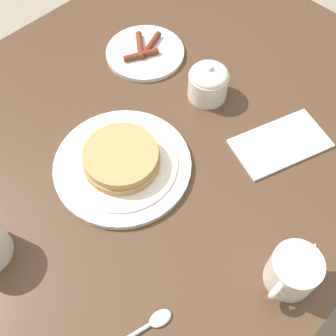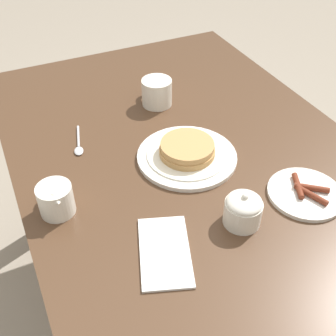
{
  "view_description": "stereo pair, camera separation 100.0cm",
  "coord_description": "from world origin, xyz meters",
  "px_view_note": "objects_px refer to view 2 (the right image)",
  "views": [
    {
      "loc": [
        0.24,
        0.38,
        1.45
      ],
      "look_at": [
        -0.05,
        0.09,
        0.8
      ],
      "focal_mm": 45.0,
      "sensor_mm": 36.0,
      "label": 1
    },
    {
      "loc": [
        -0.76,
        0.42,
        1.47
      ],
      "look_at": [
        -0.05,
        0.09,
        0.8
      ],
      "focal_mm": 45.0,
      "sensor_mm": 36.0,
      "label": 2
    }
  ],
  "objects_px": {
    "side_plate_bacon": "(305,193)",
    "coffee_mug": "(156,92)",
    "sugar_bowl": "(243,209)",
    "spoon": "(79,145)",
    "creamer_pitcher": "(56,199)",
    "napkin": "(165,251)",
    "pancake_plate": "(187,153)"
  },
  "relations": [
    {
      "from": "pancake_plate",
      "to": "side_plate_bacon",
      "type": "bearing_deg",
      "value": -141.37
    },
    {
      "from": "coffee_mug",
      "to": "spoon",
      "type": "height_order",
      "value": "coffee_mug"
    },
    {
      "from": "sugar_bowl",
      "to": "napkin",
      "type": "relative_size",
      "value": 0.41
    },
    {
      "from": "creamer_pitcher",
      "to": "napkin",
      "type": "height_order",
      "value": "creamer_pitcher"
    },
    {
      "from": "creamer_pitcher",
      "to": "napkin",
      "type": "distance_m",
      "value": 0.27
    },
    {
      "from": "pancake_plate",
      "to": "side_plate_bacon",
      "type": "height_order",
      "value": "pancake_plate"
    },
    {
      "from": "spoon",
      "to": "sugar_bowl",
      "type": "bearing_deg",
      "value": -148.97
    },
    {
      "from": "creamer_pitcher",
      "to": "sugar_bowl",
      "type": "relative_size",
      "value": 1.34
    },
    {
      "from": "spoon",
      "to": "coffee_mug",
      "type": "bearing_deg",
      "value": -68.56
    },
    {
      "from": "side_plate_bacon",
      "to": "creamer_pitcher",
      "type": "distance_m",
      "value": 0.58
    },
    {
      "from": "side_plate_bacon",
      "to": "coffee_mug",
      "type": "bearing_deg",
      "value": 16.67
    },
    {
      "from": "creamer_pitcher",
      "to": "spoon",
      "type": "xyz_separation_m",
      "value": [
        0.22,
        -0.11,
        -0.04
      ]
    },
    {
      "from": "coffee_mug",
      "to": "spoon",
      "type": "xyz_separation_m",
      "value": [
        -0.11,
        0.28,
        -0.04
      ]
    },
    {
      "from": "side_plate_bacon",
      "to": "spoon",
      "type": "relative_size",
      "value": 1.34
    },
    {
      "from": "napkin",
      "to": "spoon",
      "type": "distance_m",
      "value": 0.43
    },
    {
      "from": "creamer_pitcher",
      "to": "spoon",
      "type": "bearing_deg",
      "value": -26.58
    },
    {
      "from": "side_plate_bacon",
      "to": "napkin",
      "type": "distance_m",
      "value": 0.37
    },
    {
      "from": "creamer_pitcher",
      "to": "napkin",
      "type": "xyz_separation_m",
      "value": [
        -0.21,
        -0.17,
        -0.04
      ]
    },
    {
      "from": "pancake_plate",
      "to": "napkin",
      "type": "bearing_deg",
      "value": 144.69
    },
    {
      "from": "creamer_pitcher",
      "to": "spoon",
      "type": "distance_m",
      "value": 0.25
    },
    {
      "from": "sugar_bowl",
      "to": "napkin",
      "type": "height_order",
      "value": "sugar_bowl"
    },
    {
      "from": "side_plate_bacon",
      "to": "napkin",
      "type": "relative_size",
      "value": 0.86
    },
    {
      "from": "creamer_pitcher",
      "to": "napkin",
      "type": "bearing_deg",
      "value": -140.67
    },
    {
      "from": "coffee_mug",
      "to": "napkin",
      "type": "distance_m",
      "value": 0.58
    },
    {
      "from": "pancake_plate",
      "to": "coffee_mug",
      "type": "bearing_deg",
      "value": -7.46
    },
    {
      "from": "side_plate_bacon",
      "to": "coffee_mug",
      "type": "height_order",
      "value": "coffee_mug"
    },
    {
      "from": "side_plate_bacon",
      "to": "spoon",
      "type": "height_order",
      "value": "side_plate_bacon"
    },
    {
      "from": "coffee_mug",
      "to": "sugar_bowl",
      "type": "distance_m",
      "value": 0.53
    },
    {
      "from": "coffee_mug",
      "to": "creamer_pitcher",
      "type": "relative_size",
      "value": 1.07
    },
    {
      "from": "sugar_bowl",
      "to": "napkin",
      "type": "bearing_deg",
      "value": 91.71
    },
    {
      "from": "sugar_bowl",
      "to": "spoon",
      "type": "relative_size",
      "value": 0.64
    },
    {
      "from": "coffee_mug",
      "to": "sugar_bowl",
      "type": "height_order",
      "value": "sugar_bowl"
    }
  ]
}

